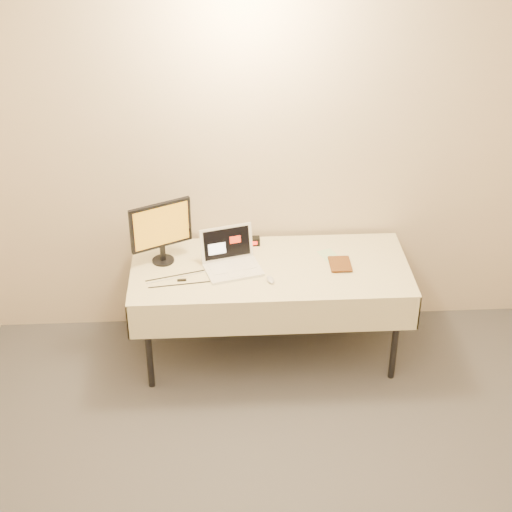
{
  "coord_description": "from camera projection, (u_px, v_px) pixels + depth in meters",
  "views": [
    {
      "loc": [
        -0.34,
        -2.36,
        3.54
      ],
      "look_at": [
        -0.1,
        1.99,
        0.86
      ],
      "focal_mm": 55.0,
      "sensor_mm": 36.0,
      "label": 1
    }
  ],
  "objects": [
    {
      "name": "laptop",
      "position": [
        230.0,
        259.0,
        5.2
      ],
      "size": [
        0.43,
        0.39,
        0.25
      ],
      "rotation": [
        0.0,
        0.0,
        0.26
      ],
      "color": "white",
      "rests_on": "table"
    },
    {
      "name": "book",
      "position": [
        330.0,
        254.0,
        5.19
      ],
      "size": [
        0.14,
        0.02,
        0.19
      ],
      "primitive_type": "imported",
      "rotation": [
        0.0,
        0.0,
        -0.0
      ],
      "color": "#97531B",
      "rests_on": "table"
    },
    {
      "name": "usb_dongle",
      "position": [
        182.0,
        280.0,
        5.08
      ],
      "size": [
        0.06,
        0.02,
        0.01
      ],
      "primitive_type": "cube",
      "rotation": [
        0.0,
        0.0,
        0.06
      ],
      "color": "black",
      "rests_on": "table"
    },
    {
      "name": "clicker",
      "position": [
        270.0,
        280.0,
        5.08
      ],
      "size": [
        0.07,
        0.1,
        0.02
      ],
      "primitive_type": "ellipsoid",
      "rotation": [
        0.0,
        0.0,
        0.25
      ],
      "color": "silver",
      "rests_on": "table"
    },
    {
      "name": "alarm_clock",
      "position": [
        250.0,
        241.0,
        5.46
      ],
      "size": [
        0.14,
        0.06,
        0.06
      ],
      "rotation": [
        0.0,
        0.0,
        0.02
      ],
      "color": "black",
      "rests_on": "table"
    },
    {
      "name": "monitor",
      "position": [
        161.0,
        228.0,
        5.16
      ],
      "size": [
        0.39,
        0.21,
        0.44
      ],
      "rotation": [
        0.0,
        0.0,
        0.45
      ],
      "color": "black",
      "rests_on": "table"
    },
    {
      "name": "back_wall",
      "position": [
        266.0,
        155.0,
        5.3
      ],
      "size": [
        4.0,
        0.1,
        2.7
      ],
      "primitive_type": "cube",
      "color": "beige",
      "rests_on": "ground"
    },
    {
      "name": "table",
      "position": [
        270.0,
        275.0,
        5.26
      ],
      "size": [
        1.86,
        0.81,
        0.74
      ],
      "color": "black",
      "rests_on": "ground"
    },
    {
      "name": "paper_form",
      "position": [
        333.0,
        259.0,
        5.31
      ],
      "size": [
        0.2,
        0.29,
        0.0
      ],
      "primitive_type": "cube",
      "rotation": [
        0.0,
        0.0,
        0.39
      ],
      "color": "#BBE4B5",
      "rests_on": "table"
    }
  ]
}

